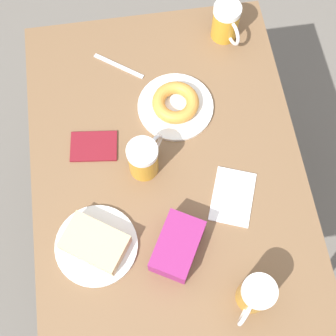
% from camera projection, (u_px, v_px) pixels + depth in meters
% --- Properties ---
extents(ground_plane, '(8.00, 8.00, 0.00)m').
position_uv_depth(ground_plane, '(168.00, 236.00, 1.94)').
color(ground_plane, '#666059').
extents(table, '(0.73, 1.05, 0.74)m').
position_uv_depth(table, '(168.00, 179.00, 1.31)').
color(table, brown).
rests_on(table, ground_plane).
extents(plate_with_cake, '(0.21, 0.21, 0.05)m').
position_uv_depth(plate_with_cake, '(96.00, 244.00, 1.15)').
color(plate_with_cake, white).
rests_on(plate_with_cake, table).
extents(plate_with_donut, '(0.21, 0.21, 0.05)m').
position_uv_depth(plate_with_donut, '(176.00, 104.00, 1.30)').
color(plate_with_donut, white).
rests_on(plate_with_donut, table).
extents(beer_mug_left, '(0.10, 0.10, 0.12)m').
position_uv_depth(beer_mug_left, '(144.00, 158.00, 1.20)').
color(beer_mug_left, '#C68C23').
rests_on(beer_mug_left, table).
extents(beer_mug_center, '(0.10, 0.11, 0.12)m').
position_uv_depth(beer_mug_center, '(255.00, 295.00, 1.07)').
color(beer_mug_center, '#C68C23').
rests_on(beer_mug_center, table).
extents(beer_mug_right, '(0.08, 0.12, 0.12)m').
position_uv_depth(beer_mug_right, '(226.00, 22.00, 1.36)').
color(beer_mug_right, '#C68C23').
rests_on(beer_mug_right, table).
extents(napkin_folded, '(0.15, 0.18, 0.00)m').
position_uv_depth(napkin_folded, '(233.00, 197.00, 1.22)').
color(napkin_folded, white).
rests_on(napkin_folded, table).
extents(fork, '(0.14, 0.11, 0.00)m').
position_uv_depth(fork, '(119.00, 66.00, 1.37)').
color(fork, silver).
rests_on(fork, table).
extents(passport_near_edge, '(0.14, 0.10, 0.01)m').
position_uv_depth(passport_near_edge, '(94.00, 146.00, 1.27)').
color(passport_near_edge, maroon).
rests_on(passport_near_edge, table).
extents(blue_pouch, '(0.16, 0.18, 0.07)m').
position_uv_depth(blue_pouch, '(177.00, 246.00, 1.14)').
color(blue_pouch, '#8C2366').
rests_on(blue_pouch, table).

